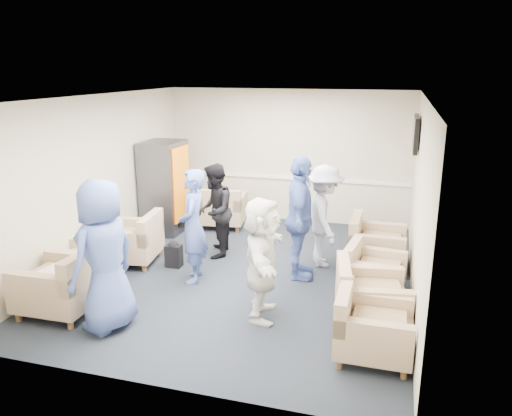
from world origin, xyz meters
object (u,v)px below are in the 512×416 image
(person_mid_right, at_px, (300,218))
(person_back_left, at_px, (214,211))
(armchair_left_mid, at_px, (91,265))
(person_front_left, at_px, (104,256))
(person_back_right, at_px, (324,216))
(armchair_right_midfar, at_px, (371,273))
(armchair_right_far, at_px, (374,246))
(armchair_left_near, at_px, (65,286))
(armchair_corner, at_px, (222,210))
(armchair_left_far, at_px, (134,242))
(vending_machine, at_px, (165,187))
(person_front_right, at_px, (262,259))
(person_mid_left, at_px, (193,226))
(armchair_right_near, at_px, (369,329))
(armchair_right_midnear, at_px, (367,299))

(person_mid_right, bearing_deg, person_back_left, 61.11)
(armchair_left_mid, bearing_deg, person_mid_right, 106.03)
(person_front_left, xyz_separation_m, person_back_right, (2.23, 2.75, -0.12))
(armchair_right_midfar, xyz_separation_m, person_mid_right, (-1.10, 0.27, 0.63))
(person_back_left, bearing_deg, armchair_left_mid, -50.16)
(person_back_right, distance_m, person_mid_right, 0.67)
(armchair_right_far, bearing_deg, armchair_right_midfar, -177.85)
(armchair_left_near, height_order, armchair_corner, armchair_left_near)
(armchair_left_mid, bearing_deg, armchair_left_far, 167.02)
(vending_machine, bearing_deg, person_back_left, -35.42)
(armchair_left_near, bearing_deg, person_front_left, 74.93)
(person_back_right, bearing_deg, person_front_left, 121.97)
(person_back_left, relative_size, person_front_right, 1.00)
(armchair_corner, bearing_deg, person_back_right, 139.34)
(person_front_left, bearing_deg, person_mid_right, 153.03)
(armchair_corner, xyz_separation_m, person_mid_left, (0.48, -2.58, 0.50))
(armchair_left_mid, bearing_deg, armchair_right_near, 72.88)
(armchair_left_far, distance_m, armchair_right_near, 4.28)
(armchair_right_midnear, bearing_deg, person_back_right, 15.07)
(armchair_left_near, height_order, armchair_left_far, armchair_left_near)
(armchair_left_near, height_order, person_front_left, person_front_left)
(armchair_corner, height_order, person_front_right, person_front_right)
(armchair_right_far, bearing_deg, armchair_corner, 68.02)
(armchair_left_near, relative_size, armchair_right_near, 1.15)
(armchair_right_midfar, bearing_deg, armchair_left_near, 121.01)
(armchair_left_far, height_order, person_back_right, person_back_right)
(armchair_left_mid, xyz_separation_m, armchair_right_near, (4.01, -0.75, -0.01))
(armchair_right_midnear, bearing_deg, person_back_left, 47.71)
(armchair_corner, distance_m, person_back_left, 1.65)
(armchair_right_midnear, xyz_separation_m, person_front_right, (-1.30, -0.17, 0.45))
(armchair_right_midnear, height_order, armchair_right_far, armchair_right_far)
(armchair_right_midnear, relative_size, person_mid_right, 0.53)
(armchair_corner, height_order, person_back_left, person_back_left)
(person_front_right, bearing_deg, person_mid_right, -18.79)
(armchair_corner, bearing_deg, person_back_left, 97.48)
(armchair_right_near, relative_size, armchair_corner, 0.82)
(armchair_right_far, height_order, person_front_right, person_front_right)
(armchair_right_midnear, bearing_deg, armchair_right_far, -8.67)
(person_back_right, bearing_deg, armchair_left_mid, 100.75)
(person_mid_right, bearing_deg, armchair_right_far, -64.79)
(person_back_right, bearing_deg, armchair_corner, 38.33)
(armchair_left_mid, height_order, armchair_right_midfar, armchair_left_mid)
(armchair_left_mid, bearing_deg, person_front_left, 35.96)
(armchair_left_far, relative_size, vending_machine, 0.56)
(vending_machine, bearing_deg, armchair_right_midnear, -33.77)
(person_front_right, bearing_deg, armchair_right_far, -41.04)
(armchair_right_midnear, xyz_separation_m, person_back_right, (-0.82, 1.80, 0.48))
(person_back_left, relative_size, person_mid_right, 0.84)
(armchair_right_midnear, distance_m, armchair_corner, 4.46)
(armchair_right_midfar, xyz_separation_m, person_back_right, (-0.82, 0.87, 0.51))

